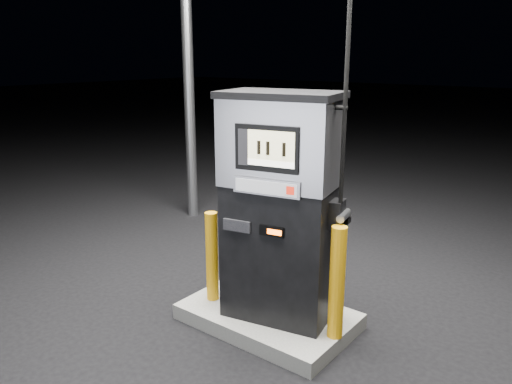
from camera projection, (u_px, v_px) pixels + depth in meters
The scene contains 5 objects.
ground at pixel (268, 323), 4.86m from camera, with size 80.00×80.00×0.00m, color black.
pump_island at pixel (268, 316), 4.84m from camera, with size 1.60×1.00×0.15m, color slate.
fuel_dispenser at pixel (280, 206), 4.46m from camera, with size 1.20×0.82×4.31m.
bollard_left at pixel (212, 257), 4.92m from camera, with size 0.12×0.12×0.91m, color #F6A70D.
bollard_right at pixel (337, 283), 4.23m from camera, with size 0.13×0.13×1.01m, color #F6A70D.
Camera 1 is at (2.57, -3.50, 2.53)m, focal length 35.00 mm.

